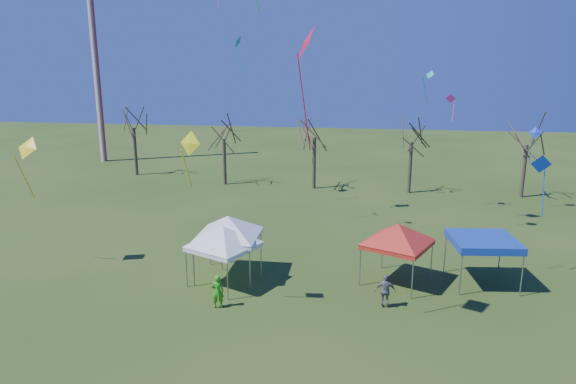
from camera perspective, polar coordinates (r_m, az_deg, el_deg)
name	(u,v)px	position (r m, az deg, el deg)	size (l,w,h in m)	color
ground	(307,317)	(23.57, 2.07, -13.68)	(140.00, 140.00, 0.00)	#294215
radio_mast	(94,50)	(62.66, -20.71, 14.56)	(0.70, 0.70, 25.00)	silver
tree_0	(132,111)	(53.65, -16.91, 8.65)	(3.83, 3.83, 8.44)	#3D2D21
tree_1	(223,122)	(47.55, -7.20, 7.68)	(3.42, 3.42, 7.54)	#3D2D21
tree_2	(315,119)	(45.60, 2.98, 8.13)	(3.71, 3.71, 8.18)	#3D2D21
tree_3	(413,123)	(45.18, 13.67, 7.43)	(3.59, 3.59, 7.91)	#3D2D21
tree_4	(529,126)	(46.80, 25.19, 6.69)	(3.58, 3.58, 7.89)	#3D2D21
tent_white_west	(223,230)	(25.90, -7.21, -4.24)	(3.80, 3.80, 3.58)	gray
tent_white_mid	(228,220)	(26.74, -6.71, -3.12)	(4.38, 4.38, 3.86)	gray
tent_red	(398,228)	(26.43, 12.14, -3.90)	(3.91, 3.91, 3.67)	gray
tent_blue	(483,242)	(27.78, 20.89, -5.18)	(3.48, 3.48, 2.46)	gray
person_green	(218,291)	(24.25, -7.83, -10.88)	(0.58, 0.38, 1.59)	green
person_grey	(386,291)	(24.46, 10.79, -10.75)	(0.95, 0.40, 1.62)	slate
kite_17	(541,165)	(29.34, 26.30, 2.71)	(1.04, 0.62, 3.19)	blue
kite_1	(189,144)	(21.79, -10.89, 5.27)	(1.10, 0.70, 2.45)	yellow
kite_12	(535,134)	(42.65, 25.77, 5.86)	(0.96, 0.57, 2.82)	blue
kite_19	(451,99)	(39.83, 17.65, 9.79)	(0.80, 0.59, 1.97)	#E031A5
kite_14	(27,148)	(30.16, -27.04, 4.36)	(1.55, 1.22, 3.51)	yellow
kite_5	(305,44)	(19.18, 1.91, 16.09)	(1.04, 1.55, 4.62)	red
kite_13	(238,42)	(41.70, -5.63, 16.22)	(0.80, 1.12, 2.79)	#0CA0BD
kite_22	(429,76)	(39.02, 15.43, 12.32)	(0.94, 0.93, 2.40)	#0CB49F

